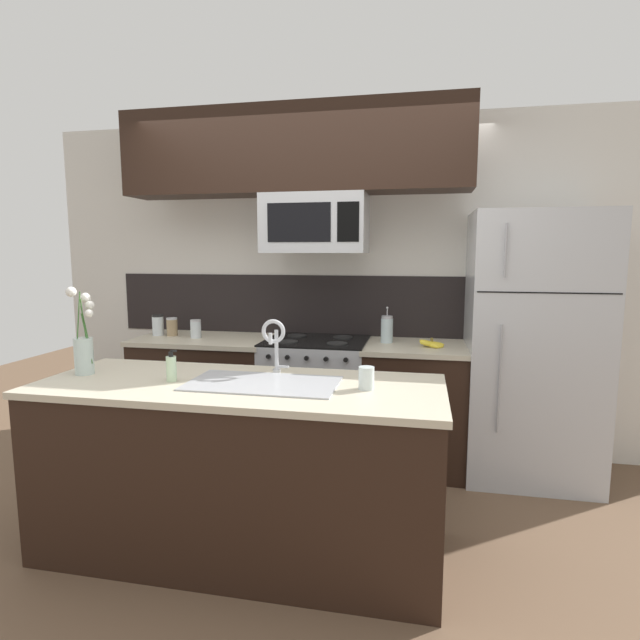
# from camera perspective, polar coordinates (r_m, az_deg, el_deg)

# --- Properties ---
(ground_plane) EXTENTS (10.00, 10.00, 0.00)m
(ground_plane) POSITION_cam_1_polar(r_m,az_deg,el_deg) (3.22, -3.99, -21.53)
(ground_plane) COLOR brown
(rear_partition) EXTENTS (5.20, 0.10, 2.60)m
(rear_partition) POSITION_cam_1_polar(r_m,az_deg,el_deg) (4.02, 4.87, 3.82)
(rear_partition) COLOR silver
(rear_partition) RESTS_ON ground
(splash_band) EXTENTS (3.52, 0.01, 0.48)m
(splash_band) POSITION_cam_1_polar(r_m,az_deg,el_deg) (4.02, 0.50, 1.70)
(splash_band) COLOR black
(splash_band) RESTS_ON rear_partition
(back_counter_left) EXTENTS (1.06, 0.65, 0.91)m
(back_counter_left) POSITION_cam_1_polar(r_m,az_deg,el_deg) (4.12, -12.82, -8.19)
(back_counter_left) COLOR black
(back_counter_left) RESTS_ON ground
(back_counter_right) EXTENTS (0.74, 0.65, 0.91)m
(back_counter_right) POSITION_cam_1_polar(r_m,az_deg,el_deg) (3.77, 10.71, -9.61)
(back_counter_right) COLOR black
(back_counter_right) RESTS_ON ground
(stove_range) EXTENTS (0.76, 0.64, 0.93)m
(stove_range) POSITION_cam_1_polar(r_m,az_deg,el_deg) (3.85, -0.44, -9.05)
(stove_range) COLOR #B7BABF
(stove_range) RESTS_ON ground
(microwave) EXTENTS (0.74, 0.40, 0.42)m
(microwave) POSITION_cam_1_polar(r_m,az_deg,el_deg) (3.67, -0.53, 10.92)
(microwave) COLOR #B7BABF
(upper_cabinet_band) EXTENTS (2.50, 0.34, 0.60)m
(upper_cabinet_band) POSITION_cam_1_polar(r_m,az_deg,el_deg) (3.74, -3.14, 18.71)
(upper_cabinet_band) COLOR black
(refrigerator) EXTENTS (0.87, 0.74, 1.84)m
(refrigerator) POSITION_cam_1_polar(r_m,az_deg,el_deg) (3.76, 23.03, -2.86)
(refrigerator) COLOR #B7BABF
(refrigerator) RESTS_ON ground
(storage_jar_tall) EXTENTS (0.09, 0.09, 0.17)m
(storage_jar_tall) POSITION_cam_1_polar(r_m,az_deg,el_deg) (4.21, -18.03, -0.55)
(storage_jar_tall) COLOR silver
(storage_jar_tall) RESTS_ON back_counter_left
(storage_jar_medium) EXTENTS (0.09, 0.09, 0.14)m
(storage_jar_medium) POSITION_cam_1_polar(r_m,az_deg,el_deg) (4.16, -16.56, -0.74)
(storage_jar_medium) COLOR #997F5B
(storage_jar_medium) RESTS_ON back_counter_left
(storage_jar_short) EXTENTS (0.08, 0.08, 0.14)m
(storage_jar_short) POSITION_cam_1_polar(r_m,az_deg,el_deg) (4.01, -14.02, -0.98)
(storage_jar_short) COLOR silver
(storage_jar_short) RESTS_ON back_counter_left
(banana_bunch) EXTENTS (0.19, 0.16, 0.08)m
(banana_bunch) POSITION_cam_1_polar(r_m,az_deg,el_deg) (3.60, 12.65, -2.69)
(banana_bunch) COLOR yellow
(banana_bunch) RESTS_ON back_counter_right
(french_press) EXTENTS (0.09, 0.09, 0.27)m
(french_press) POSITION_cam_1_polar(r_m,az_deg,el_deg) (3.71, 7.65, -1.05)
(french_press) COLOR silver
(french_press) RESTS_ON back_counter_right
(island_counter) EXTENTS (2.08, 0.79, 0.91)m
(island_counter) POSITION_cam_1_polar(r_m,az_deg,el_deg) (2.76, -9.07, -16.25)
(island_counter) COLOR black
(island_counter) RESTS_ON ground
(kitchen_sink) EXTENTS (0.76, 0.42, 0.16)m
(kitchen_sink) POSITION_cam_1_polar(r_m,az_deg,el_deg) (2.58, -6.52, -8.75)
(kitchen_sink) COLOR #ADAFB5
(kitchen_sink) RESTS_ON island_counter
(sink_faucet) EXTENTS (0.14, 0.14, 0.31)m
(sink_faucet) POSITION_cam_1_polar(r_m,az_deg,el_deg) (2.71, -5.25, -2.14)
(sink_faucet) COLOR #B7BABF
(sink_faucet) RESTS_ON island_counter
(dish_soap_bottle) EXTENTS (0.06, 0.05, 0.16)m
(dish_soap_bottle) POSITION_cam_1_polar(r_m,az_deg,el_deg) (2.70, -16.62, -5.30)
(dish_soap_bottle) COLOR beige
(dish_soap_bottle) RESTS_ON island_counter
(drinking_glass) EXTENTS (0.08, 0.08, 0.11)m
(drinking_glass) POSITION_cam_1_polar(r_m,az_deg,el_deg) (2.45, 5.32, -6.63)
(drinking_glass) COLOR silver
(drinking_glass) RESTS_ON island_counter
(flower_vase) EXTENTS (0.12, 0.14, 0.48)m
(flower_vase) POSITION_cam_1_polar(r_m,az_deg,el_deg) (3.01, -25.38, -2.94)
(flower_vase) COLOR silver
(flower_vase) RESTS_ON island_counter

